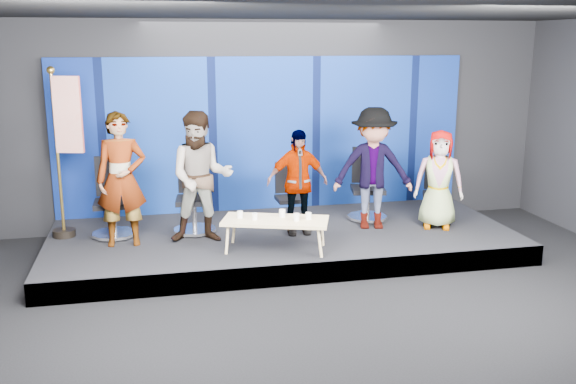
# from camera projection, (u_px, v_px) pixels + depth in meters

# --- Properties ---
(ground) EXTENTS (10.00, 10.00, 0.00)m
(ground) POSITION_uv_depth(u_px,v_px,m) (326.00, 316.00, 7.55)
(ground) COLOR black
(ground) RESTS_ON ground
(room_walls) EXTENTS (10.02, 8.02, 3.51)m
(room_walls) POSITION_uv_depth(u_px,v_px,m) (329.00, 109.00, 6.98)
(room_walls) COLOR black
(room_walls) RESTS_ON ground
(riser) EXTENTS (7.00, 3.00, 0.30)m
(riser) POSITION_uv_depth(u_px,v_px,m) (283.00, 241.00, 9.89)
(riser) COLOR black
(riser) RESTS_ON ground
(backdrop) EXTENTS (7.00, 0.08, 2.60)m
(backdrop) POSITION_uv_depth(u_px,v_px,m) (265.00, 134.00, 10.93)
(backdrop) COLOR navy
(backdrop) RESTS_ON riser
(chair_a) EXTENTS (0.67, 0.67, 1.18)m
(chair_a) POSITION_uv_depth(u_px,v_px,m) (113.00, 210.00, 9.56)
(chair_a) COLOR silver
(chair_a) RESTS_ON riser
(panelist_a) EXTENTS (0.70, 0.46, 1.91)m
(panelist_a) POSITION_uv_depth(u_px,v_px,m) (121.00, 179.00, 9.01)
(panelist_a) COLOR black
(panelist_a) RESTS_ON riser
(chair_b) EXTENTS (0.73, 0.73, 1.17)m
(chair_b) POSITION_uv_depth(u_px,v_px,m) (194.00, 207.00, 9.77)
(chair_b) COLOR silver
(chair_b) RESTS_ON riser
(panelist_b) EXTENTS (1.00, 0.82, 1.90)m
(panelist_b) POSITION_uv_depth(u_px,v_px,m) (201.00, 177.00, 9.17)
(panelist_b) COLOR black
(panelist_b) RESTS_ON riser
(chair_c) EXTENTS (0.56, 0.56, 0.98)m
(chair_c) POSITION_uv_depth(u_px,v_px,m) (290.00, 204.00, 10.18)
(chair_c) COLOR silver
(chair_c) RESTS_ON riser
(panelist_c) EXTENTS (0.93, 0.40, 1.59)m
(panelist_c) POSITION_uv_depth(u_px,v_px,m) (297.00, 182.00, 9.59)
(panelist_c) COLOR black
(panelist_c) RESTS_ON riser
(chair_d) EXTENTS (0.77, 0.77, 1.16)m
(chair_d) POSITION_uv_depth(u_px,v_px,m) (367.00, 196.00, 10.48)
(chair_d) COLOR silver
(chair_d) RESTS_ON riser
(panelist_d) EXTENTS (1.33, 0.93, 1.88)m
(panelist_d) POSITION_uv_depth(u_px,v_px,m) (373.00, 169.00, 9.85)
(panelist_d) COLOR black
(panelist_d) RESTS_ON riser
(chair_e) EXTENTS (0.70, 0.70, 0.95)m
(chair_e) POSITION_uv_depth(u_px,v_px,m) (436.00, 200.00, 10.49)
(chair_e) COLOR silver
(chair_e) RESTS_ON riser
(panelist_e) EXTENTS (0.88, 0.74, 1.53)m
(panelist_e) POSITION_uv_depth(u_px,v_px,m) (439.00, 179.00, 9.91)
(panelist_e) COLOR black
(panelist_e) RESTS_ON riser
(coffee_table) EXTENTS (1.57, 1.05, 0.45)m
(coffee_table) POSITION_uv_depth(u_px,v_px,m) (275.00, 222.00, 8.89)
(coffee_table) COLOR tan
(coffee_table) RESTS_ON riser
(mug_a) EXTENTS (0.08, 0.08, 0.10)m
(mug_a) POSITION_uv_depth(u_px,v_px,m) (240.00, 215.00, 8.93)
(mug_a) COLOR white
(mug_a) RESTS_ON coffee_table
(mug_b) EXTENTS (0.08, 0.08, 0.09)m
(mug_b) POSITION_uv_depth(u_px,v_px,m) (255.00, 216.00, 8.85)
(mug_b) COLOR white
(mug_b) RESTS_ON coffee_table
(mug_c) EXTENTS (0.09, 0.09, 0.11)m
(mug_c) POSITION_uv_depth(u_px,v_px,m) (282.00, 213.00, 8.99)
(mug_c) COLOR white
(mug_c) RESTS_ON coffee_table
(mug_d) EXTENTS (0.09, 0.09, 0.10)m
(mug_d) POSITION_uv_depth(u_px,v_px,m) (296.00, 217.00, 8.80)
(mug_d) COLOR white
(mug_d) RESTS_ON coffee_table
(mug_e) EXTENTS (0.08, 0.08, 0.10)m
(mug_e) POSITION_uv_depth(u_px,v_px,m) (309.00, 216.00, 8.86)
(mug_e) COLOR white
(mug_e) RESTS_ON coffee_table
(flag_stand) EXTENTS (0.56, 0.33, 2.51)m
(flag_stand) POSITION_uv_depth(u_px,v_px,m) (65.00, 149.00, 9.28)
(flag_stand) COLOR black
(flag_stand) RESTS_ON riser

